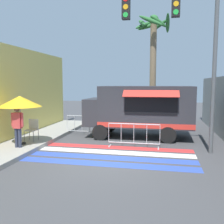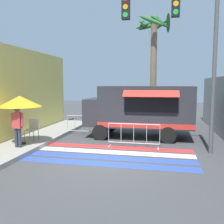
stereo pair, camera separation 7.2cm
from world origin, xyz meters
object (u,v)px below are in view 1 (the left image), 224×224
at_px(folding_chair, 32,128).
at_px(palm_tree, 153,52).
at_px(vendor_person, 17,124).
at_px(traffic_signal_pole, 178,31).
at_px(barricade_front, 134,136).
at_px(food_truck, 138,107).
at_px(patio_umbrella, 20,102).
at_px(barricade_side, 82,125).

bearing_deg(folding_chair, palm_tree, 60.10).
bearing_deg(vendor_person, traffic_signal_pole, 0.41).
height_order(traffic_signal_pole, palm_tree, palm_tree).
bearing_deg(barricade_front, food_truck, 90.83).
distance_m(folding_chair, vendor_person, 1.30).
bearing_deg(patio_umbrella, vendor_person, -71.50).
xyz_separation_m(traffic_signal_pole, folding_chair, (-6.29, -0.07, -4.01)).
bearing_deg(vendor_person, barricade_front, 8.11).
relative_size(patio_umbrella, barricade_front, 0.92).
relative_size(barricade_front, palm_tree, 0.32).
bearing_deg(patio_umbrella, barricade_front, 13.13).
distance_m(folding_chair, palm_tree, 8.96).
bearing_deg(vendor_person, food_truck, 28.52).
distance_m(vendor_person, barricade_front, 4.84).
height_order(food_truck, barricade_front, food_truck).
distance_m(patio_umbrella, vendor_person, 1.03).
distance_m(folding_chair, barricade_side, 2.97).
relative_size(patio_umbrella, folding_chair, 2.13).
height_order(patio_umbrella, barricade_side, patio_umbrella).
relative_size(barricade_front, barricade_side, 1.30).
xyz_separation_m(vendor_person, barricade_side, (1.45, 3.80, -0.62)).
bearing_deg(food_truck, barricade_front, -89.17).
height_order(traffic_signal_pole, folding_chair, traffic_signal_pole).
distance_m(food_truck, traffic_signal_pole, 4.42).
xyz_separation_m(traffic_signal_pole, barricade_side, (-4.78, 2.48, -4.27)).
relative_size(food_truck, barricade_front, 2.40).
xyz_separation_m(barricade_front, barricade_side, (-3.06, 2.18, -0.01)).
distance_m(patio_umbrella, barricade_side, 3.95).
relative_size(patio_umbrella, vendor_person, 1.24).
xyz_separation_m(food_truck, folding_chair, (-4.54, -2.52, -0.78)).
relative_size(patio_umbrella, barricade_side, 1.20).
height_order(traffic_signal_pole, barricade_side, traffic_signal_pole).
relative_size(folding_chair, barricade_front, 0.43).
bearing_deg(vendor_person, palm_tree, 44.37).
xyz_separation_m(vendor_person, palm_tree, (5.04, 7.45, 3.62)).
xyz_separation_m(traffic_signal_pole, palm_tree, (-1.20, 6.13, -0.03)).
distance_m(barricade_front, palm_tree, 7.22).
bearing_deg(barricade_side, food_truck, -0.43).
height_order(traffic_signal_pole, barricade_front, traffic_signal_pole).
relative_size(vendor_person, palm_tree, 0.24).
bearing_deg(palm_tree, vendor_person, -124.07).
height_order(folding_chair, barricade_side, folding_chair).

